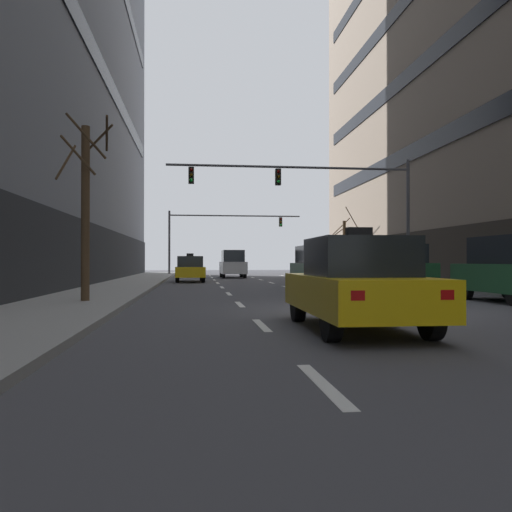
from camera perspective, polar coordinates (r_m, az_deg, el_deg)
name	(u,v)px	position (r m, az deg, el deg)	size (l,w,h in m)	color
ground_plane	(366,310)	(14.09, 11.93, -5.75)	(120.00, 120.00, 0.00)	#424247
sidewalk_left	(53,310)	(13.78, -21.30, -5.55)	(3.22, 80.00, 0.14)	gray
lane_stripe_l1_s2	(323,384)	(5.60, 7.34, -13.71)	(0.16, 2.00, 0.01)	silver
lane_stripe_l1_s3	(261,325)	(10.45, 0.60, -7.56)	(0.16, 2.00, 0.01)	silver
lane_stripe_l1_s4	(240,304)	(15.40, -1.78, -5.30)	(0.16, 2.00, 0.01)	silver
lane_stripe_l1_s5	(229,294)	(20.37, -3.00, -4.14)	(0.16, 2.00, 0.01)	silver
lane_stripe_l1_s6	(222,287)	(25.36, -3.73, -3.43)	(0.16, 2.00, 0.01)	silver
lane_stripe_l1_s7	(218,283)	(30.35, -4.23, -2.96)	(0.16, 2.00, 0.01)	silver
lane_stripe_l1_s8	(214,280)	(35.34, -4.58, -2.62)	(0.16, 2.00, 0.01)	silver
lane_stripe_l1_s9	(212,278)	(40.33, -4.85, -2.36)	(0.16, 2.00, 0.01)	silver
lane_stripe_l1_s10	(210,276)	(45.33, -5.06, -2.16)	(0.16, 2.00, 0.01)	silver
lane_stripe_l2_s3	(414,323)	(11.30, 16.84, -7.01)	(0.16, 2.00, 0.01)	silver
lane_stripe_l2_s4	(344,303)	(15.99, 9.63, -5.12)	(0.16, 2.00, 0.01)	silver
lane_stripe_l2_s5	(308,293)	(20.82, 5.74, -4.06)	(0.16, 2.00, 0.01)	silver
lane_stripe_l2_s6	(286,287)	(25.72, 3.33, -3.39)	(0.16, 2.00, 0.01)	silver
lane_stripe_l2_s7	(271,283)	(30.65, 1.70, -2.93)	(0.16, 2.00, 0.01)	silver
lane_stripe_l2_s8	(261,280)	(35.60, 0.52, -2.60)	(0.16, 2.00, 0.01)	silver
lane_stripe_l2_s9	(253,277)	(40.56, -0.38, -2.35)	(0.16, 2.00, 0.01)	silver
lane_stripe_l2_s10	(246,276)	(45.53, -1.07, -2.15)	(0.16, 2.00, 0.01)	silver
lane_stripe_l3_s4	(444,302)	(17.14, 19.86, -4.78)	(0.16, 2.00, 0.01)	silver
lane_stripe_l3_s5	(385,293)	(21.72, 13.93, -3.90)	(0.16, 2.00, 0.01)	silver
lane_stripe_l3_s6	(349,287)	(26.45, 10.10, -3.30)	(0.16, 2.00, 0.01)	silver
lane_stripe_l3_s7	(324,282)	(31.27, 7.45, -2.88)	(0.16, 2.00, 0.01)	silver
lane_stripe_l3_s8	(306,279)	(36.13, 5.50, -2.57)	(0.16, 2.00, 0.01)	silver
lane_stripe_l3_s9	(293,277)	(41.03, 4.02, -2.33)	(0.16, 2.00, 0.01)	silver
lane_stripe_l3_s10	(282,275)	(45.95, 2.86, -2.14)	(0.16, 2.00, 0.01)	silver
car_driving_0	(315,266)	(26.02, 6.47, -1.14)	(1.77, 4.20, 2.03)	black
taxi_driving_1	(190,269)	(32.21, -7.23, -1.44)	(1.85, 4.23, 1.74)	black
car_driving_2	(233,264)	(39.87, -2.56, -0.89)	(1.87, 4.36, 2.10)	black
taxi_driving_3	(357,285)	(9.86, 10.94, -3.08)	(1.94, 4.57, 1.89)	black
car_parked_2	(511,269)	(17.98, 26.15, -1.31)	(1.83, 4.27, 2.05)	black
car_parked_3	(402,266)	(25.64, 15.65, -1.10)	(1.79, 4.26, 2.06)	black
traffic_signal_0	(323,191)	(27.42, 7.35, 7.05)	(12.74, 0.35, 6.50)	#4C4C51
traffic_signal_1	(215,228)	(47.00, -4.51, 3.06)	(11.88, 0.34, 5.61)	#4C4C51
street_tree_0	(85,206)	(15.84, -18.15, 5.24)	(1.51, 1.44, 5.25)	#4C3823
street_tree_1	(344,246)	(42.99, 9.62, 1.09)	(2.21, 2.22, 5.46)	#4C3823
pedestrian_0	(485,267)	(23.33, 23.73, -1.09)	(0.37, 0.44, 1.57)	brown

